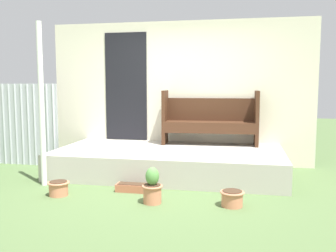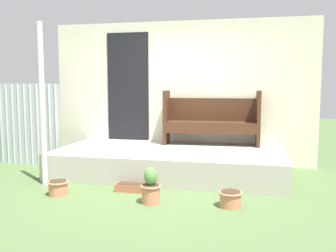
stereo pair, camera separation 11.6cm
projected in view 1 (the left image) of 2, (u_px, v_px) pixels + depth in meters
ground_plane at (159, 189)px, 5.25m from camera, size 24.00×24.00×0.00m
porch_slab at (169, 162)px, 6.11m from camera, size 3.64×1.79×0.41m
house_wall at (177, 93)px, 6.89m from camera, size 4.84×0.08×2.60m
support_post at (41, 105)px, 5.33m from camera, size 0.08×0.08×2.34m
bench at (210, 118)px, 6.55m from camera, size 1.67×0.47×0.95m
flower_pot_left at (59, 188)px, 4.93m from camera, size 0.29×0.29×0.19m
flower_pot_middle at (152, 188)px, 4.60m from camera, size 0.26×0.26×0.45m
flower_pot_right at (232, 198)px, 4.49m from camera, size 0.29×0.29×0.19m
planter_box_rect at (134, 188)px, 5.12m from camera, size 0.48×0.18×0.11m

